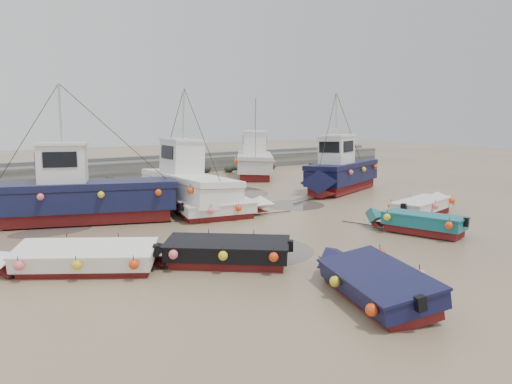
% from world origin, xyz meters
% --- Properties ---
extents(ground, '(120.00, 120.00, 0.00)m').
position_xyz_m(ground, '(0.00, 0.00, 0.00)').
color(ground, '#9F8862').
rests_on(ground, ground).
extents(seawall, '(60.00, 4.92, 1.50)m').
position_xyz_m(seawall, '(0.05, 21.99, 0.63)').
color(seawall, slate).
rests_on(seawall, ground).
extents(puddle_a, '(4.28, 4.28, 0.01)m').
position_xyz_m(puddle_a, '(-3.44, -2.07, 0.00)').
color(puddle_a, '#534C44').
rests_on(puddle_a, ground).
extents(puddle_b, '(3.30, 3.30, 0.01)m').
position_xyz_m(puddle_b, '(3.78, 4.20, 0.00)').
color(puddle_b, '#534C44').
rests_on(puddle_b, ground).
extents(puddle_c, '(3.43, 3.43, 0.01)m').
position_xyz_m(puddle_c, '(-8.60, 5.49, 0.00)').
color(puddle_c, '#534C44').
rests_on(puddle_c, ground).
extents(puddle_d, '(5.56, 5.56, 0.01)m').
position_xyz_m(puddle_d, '(3.03, 10.55, 0.00)').
color(puddle_d, '#534C44').
rests_on(puddle_d, ground).
extents(dinghy_0, '(5.88, 4.35, 1.43)m').
position_xyz_m(dinghy_0, '(-9.45, -0.73, 0.54)').
color(dinghy_0, maroon).
rests_on(dinghy_0, ground).
extents(dinghy_1, '(3.35, 6.06, 1.43)m').
position_xyz_m(dinghy_1, '(-3.58, -7.65, 0.54)').
color(dinghy_1, maroon).
rests_on(dinghy_1, ground).
extents(dinghy_2, '(2.45, 5.40, 1.43)m').
position_xyz_m(dinghy_2, '(3.58, -3.74, 0.56)').
color(dinghy_2, maroon).
rests_on(dinghy_2, ground).
extents(dinghy_3, '(6.18, 2.42, 1.43)m').
position_xyz_m(dinghy_3, '(7.12, -1.75, 0.54)').
color(dinghy_3, maroon).
rests_on(dinghy_3, ground).
extents(dinghy_4, '(5.23, 4.77, 1.43)m').
position_xyz_m(dinghy_4, '(-5.48, -2.69, 0.54)').
color(dinghy_4, maroon).
rests_on(dinghy_4, ground).
extents(dinghy_5, '(5.70, 2.53, 1.43)m').
position_xyz_m(dinghy_5, '(-1.18, 3.47, 0.55)').
color(dinghy_5, maroon).
rests_on(dinghy_5, ground).
extents(cabin_boat_0, '(10.72, 5.90, 6.22)m').
position_xyz_m(cabin_boat_0, '(-7.21, 6.75, 1.31)').
color(cabin_boat_0, maroon).
rests_on(cabin_boat_0, ground).
extents(cabin_boat_1, '(3.10, 10.13, 6.22)m').
position_xyz_m(cabin_boat_1, '(-1.65, 6.82, 1.34)').
color(cabin_boat_1, maroon).
rests_on(cabin_boat_1, ground).
extents(cabin_boat_2, '(9.31, 4.63, 6.22)m').
position_xyz_m(cabin_boat_2, '(9.04, 6.03, 1.36)').
color(cabin_boat_2, maroon).
rests_on(cabin_boat_2, ground).
extents(cabin_boat_3, '(6.43, 8.38, 6.22)m').
position_xyz_m(cabin_boat_3, '(9.50, 15.80, 1.37)').
color(cabin_boat_3, maroon).
rests_on(cabin_boat_3, ground).
extents(person, '(0.69, 0.59, 1.60)m').
position_xyz_m(person, '(-2.02, 6.42, 0.00)').
color(person, '#191939').
rests_on(person, ground).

